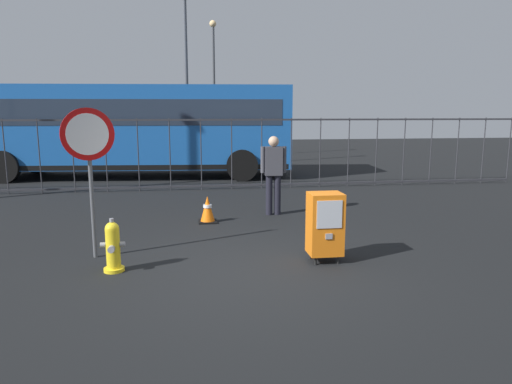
{
  "coord_description": "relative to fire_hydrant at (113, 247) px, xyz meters",
  "views": [
    {
      "loc": [
        -0.73,
        -6.02,
        2.17
      ],
      "look_at": [
        0.3,
        1.2,
        0.9
      ],
      "focal_mm": 32.4,
      "sensor_mm": 36.0,
      "label": 1
    }
  ],
  "objects": [
    {
      "name": "fire_hydrant",
      "position": [
        0.0,
        0.0,
        0.0
      ],
      "size": [
        0.33,
        0.32,
        0.75
      ],
      "color": "yellow",
      "rests_on": "ground_plane"
    },
    {
      "name": "traffic_cone",
      "position": [
        1.39,
        2.69,
        -0.09
      ],
      "size": [
        0.36,
        0.36,
        0.53
      ],
      "color": "black",
      "rests_on": "ground_plane"
    },
    {
      "name": "street_light_near_right",
      "position": [
        1.0,
        12.07,
        3.49
      ],
      "size": [
        0.32,
        0.32,
        6.58
      ],
      "color": "#4C4F54",
      "rests_on": "ground_plane"
    },
    {
      "name": "bus_near",
      "position": [
        -0.86,
        9.67,
        1.36
      ],
      "size": [
        10.67,
        3.48,
        3.0
      ],
      "rotation": [
        0.0,
        0.0,
        -0.09
      ],
      "color": "#19519E",
      "rests_on": "ground_plane"
    },
    {
      "name": "ground_plane",
      "position": [
        1.81,
        -0.29,
        -0.35
      ],
      "size": [
        60.0,
        60.0,
        0.0
      ],
      "primitive_type": "plane",
      "color": "black"
    },
    {
      "name": "street_light_far_right",
      "position": [
        2.26,
        16.02,
        3.36
      ],
      "size": [
        0.32,
        0.32,
        6.33
      ],
      "color": "#4C4F54",
      "rests_on": "ground_plane"
    },
    {
      "name": "pedestrian",
      "position": [
        2.81,
        3.2,
        0.6
      ],
      "size": [
        0.55,
        0.22,
        1.67
      ],
      "color": "black",
      "rests_on": "ground_plane"
    },
    {
      "name": "fence_barrier",
      "position": [
        1.81,
        6.67,
        0.67
      ],
      "size": [
        18.03,
        0.04,
        2.0
      ],
      "color": "#2D2D33",
      "rests_on": "ground_plane"
    },
    {
      "name": "stop_sign",
      "position": [
        -0.38,
        0.67,
        1.25
      ],
      "size": [
        0.71,
        0.31,
        2.23
      ],
      "color": "#4C4F54",
      "rests_on": "ground_plane"
    },
    {
      "name": "newspaper_box_primary",
      "position": [
        2.99,
        0.0,
        0.22
      ],
      "size": [
        0.48,
        0.42,
        1.02
      ],
      "color": "black",
      "rests_on": "ground_plane"
    }
  ]
}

